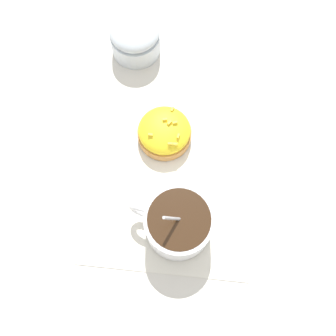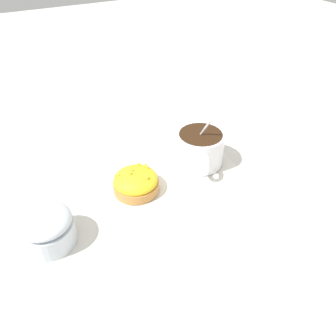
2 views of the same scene
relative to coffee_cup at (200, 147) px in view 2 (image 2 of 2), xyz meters
name	(u,v)px [view 2 (image 2 of 2)]	position (x,y,z in m)	size (l,w,h in m)	color
ground_plane	(169,176)	(0.07, 0.01, -0.04)	(3.00, 3.00, 0.00)	silver
paper_napkin	(169,176)	(0.07, 0.01, -0.04)	(0.30, 0.28, 0.00)	white
coffee_cup	(200,147)	(0.00, 0.00, 0.00)	(0.09, 0.12, 0.11)	white
frosted_pastry	(136,182)	(0.14, 0.01, -0.02)	(0.08, 0.08, 0.04)	#C18442
sugar_bowl	(47,228)	(0.31, 0.06, -0.01)	(0.08, 0.08, 0.06)	silver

